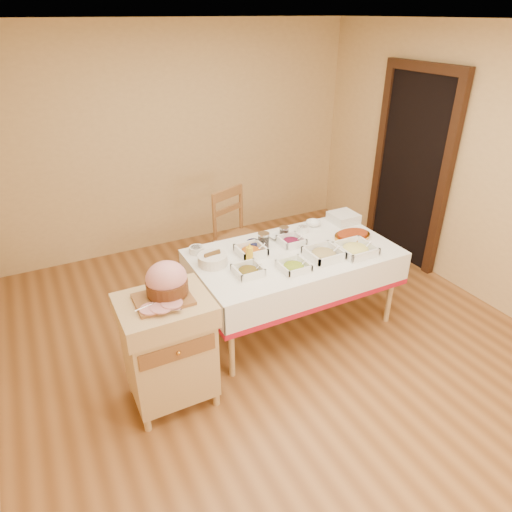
{
  "coord_description": "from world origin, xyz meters",
  "views": [
    {
      "loc": [
        -1.65,
        -2.74,
        2.65
      ],
      "look_at": [
        -0.13,
        0.2,
        0.87
      ],
      "focal_mm": 32.0,
      "sensor_mm": 36.0,
      "label": 1
    }
  ],
  "objects": [
    {
      "name": "preserve_jar_right",
      "position": [
        0.36,
        0.58,
        0.81
      ],
      "size": [
        0.09,
        0.09,
        0.12
      ],
      "color": "silver",
      "rests_on": "dining_table"
    },
    {
      "name": "serving_dish_e",
      "position": [
        -0.07,
        0.43,
        0.8
      ],
      "size": [
        0.25,
        0.24,
        0.11
      ],
      "color": "white",
      "rests_on": "dining_table"
    },
    {
      "name": "dining_chair",
      "position": [
        0.18,
        1.21,
        0.53
      ],
      "size": [
        0.6,
        0.58,
        1.04
      ],
      "color": "brown",
      "rests_on": "ground"
    },
    {
      "name": "ham_on_board",
      "position": [
        -0.98,
        -0.1,
        1.02
      ],
      "size": [
        0.41,
        0.39,
        0.27
      ],
      "color": "brown",
      "rests_on": "butcher_cart"
    },
    {
      "name": "serving_dish_a",
      "position": [
        -0.24,
        0.14,
        0.79
      ],
      "size": [
        0.23,
        0.22,
        0.1
      ],
      "color": "white",
      "rests_on": "dining_table"
    },
    {
      "name": "serving_dish_f",
      "position": [
        0.35,
        0.44,
        0.79
      ],
      "size": [
        0.23,
        0.21,
        0.1
      ],
      "color": "white",
      "rests_on": "dining_table"
    },
    {
      "name": "room_shell",
      "position": [
        0.0,
        0.0,
        1.3
      ],
      "size": [
        5.0,
        5.0,
        5.0
      ],
      "color": "brown",
      "rests_on": "ground"
    },
    {
      "name": "bowl_white_imported",
      "position": [
        0.29,
        0.61,
        0.78
      ],
      "size": [
        0.16,
        0.16,
        0.04
      ],
      "primitive_type": "imported",
      "rotation": [
        0.0,
        0.0,
        0.11
      ],
      "color": "white",
      "rests_on": "dining_table"
    },
    {
      "name": "doorway",
      "position": [
        2.2,
        0.9,
        1.11
      ],
      "size": [
        0.09,
        1.1,
        2.2
      ],
      "color": "black",
      "rests_on": "ground"
    },
    {
      "name": "preserve_jar_left",
      "position": [
        0.1,
        0.51,
        0.82
      ],
      "size": [
        0.11,
        0.11,
        0.14
      ],
      "color": "silver",
      "rests_on": "dining_table"
    },
    {
      "name": "bread_basket",
      "position": [
        -0.44,
        0.41,
        0.81
      ],
      "size": [
        0.25,
        0.25,
        0.11
      ],
      "color": "silver",
      "rests_on": "dining_table"
    },
    {
      "name": "mustard_bottle",
      "position": [
        -0.15,
        0.29,
        0.85
      ],
      "size": [
        0.06,
        0.06,
        0.19
      ],
      "color": "gold",
      "rests_on": "dining_table"
    },
    {
      "name": "small_bowl_right",
      "position": [
        0.59,
        0.62,
        0.79
      ],
      "size": [
        0.11,
        0.11,
        0.06
      ],
      "color": "white",
      "rests_on": "dining_table"
    },
    {
      "name": "small_bowl_left",
      "position": [
        -0.48,
        0.67,
        0.79
      ],
      "size": [
        0.13,
        0.13,
        0.06
      ],
      "color": "white",
      "rests_on": "dining_table"
    },
    {
      "name": "serving_dish_c",
      "position": [
        0.47,
        0.09,
        0.8
      ],
      "size": [
        0.29,
        0.29,
        0.12
      ],
      "color": "white",
      "rests_on": "dining_table"
    },
    {
      "name": "serving_dish_b",
      "position": [
        0.13,
        0.03,
        0.79
      ],
      "size": [
        0.23,
        0.23,
        0.09
      ],
      "color": "white",
      "rests_on": "dining_table"
    },
    {
      "name": "small_bowl_mid",
      "position": [
        0.02,
        0.56,
        0.79
      ],
      "size": [
        0.12,
        0.12,
        0.05
      ],
      "color": "navy",
      "rests_on": "dining_table"
    },
    {
      "name": "butcher_cart",
      "position": [
        -1.02,
        -0.14,
        0.51
      ],
      "size": [
        0.64,
        0.54,
        0.9
      ],
      "color": "tan",
      "rests_on": "ground"
    },
    {
      "name": "dining_table",
      "position": [
        0.3,
        0.3,
        0.6
      ],
      "size": [
        1.82,
        1.02,
        0.76
      ],
      "color": "tan",
      "rests_on": "ground"
    },
    {
      "name": "bowl_small_imported",
      "position": [
        0.76,
        0.69,
        0.78
      ],
      "size": [
        0.19,
        0.19,
        0.05
      ],
      "primitive_type": "imported",
      "rotation": [
        0.0,
        0.0,
        -0.34
      ],
      "color": "white",
      "rests_on": "dining_table"
    },
    {
      "name": "brass_platter",
      "position": [
        0.94,
        0.29,
        0.78
      ],
      "size": [
        0.37,
        0.26,
        0.05
      ],
      "color": "gold",
      "rests_on": "dining_table"
    },
    {
      "name": "serving_dish_d",
      "position": [
        0.77,
        0.03,
        0.8
      ],
      "size": [
        0.31,
        0.31,
        0.12
      ],
      "color": "white",
      "rests_on": "dining_table"
    },
    {
      "name": "plate_stack",
      "position": [
        1.09,
        0.63,
        0.81
      ],
      "size": [
        0.26,
        0.26,
        0.09
      ],
      "color": "white",
      "rests_on": "dining_table"
    }
  ]
}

